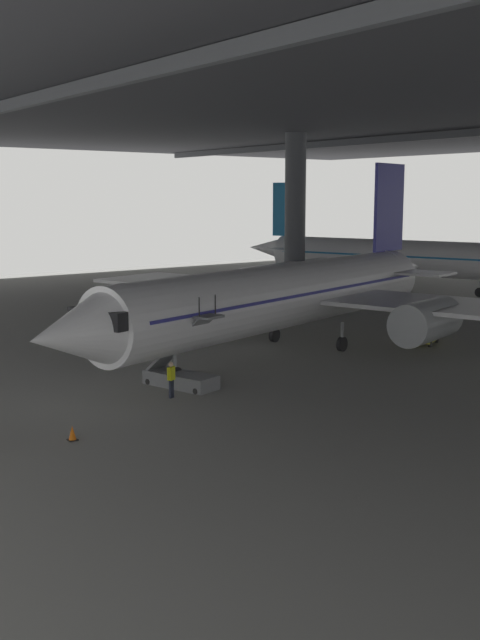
% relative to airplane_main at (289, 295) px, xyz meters
% --- Properties ---
extents(ground_plane, '(110.00, 110.00, 0.00)m').
position_rel_airplane_main_xyz_m(ground_plane, '(-0.35, -0.43, -3.51)').
color(ground_plane, gray).
extents(hangar_structure, '(121.00, 99.00, 16.73)m').
position_rel_airplane_main_xyz_m(hangar_structure, '(-0.45, 13.33, 12.58)').
color(hangar_structure, '#4C4F54').
rests_on(hangar_structure, ground_plane).
extents(airplane_main, '(36.74, 37.31, 11.78)m').
position_rel_airplane_main_xyz_m(airplane_main, '(0.00, 0.00, 0.00)').
color(airplane_main, white).
rests_on(airplane_main, ground_plane).
extents(boarding_stairs, '(4.48, 2.44, 4.72)m').
position_rel_airplane_main_xyz_m(boarding_stairs, '(3.27, -9.95, -2.77)').
color(boarding_stairs, slate).
rests_on(boarding_stairs, ground_plane).
extents(crew_worker_by_stairs, '(0.33, 0.52, 1.74)m').
position_rel_airplane_main_xyz_m(crew_worker_by_stairs, '(4.77, -11.53, -2.51)').
color(crew_worker_by_stairs, '#232838').
rests_on(crew_worker_by_stairs, ground_plane).
extents(airplane_distant, '(33.94, 33.55, 10.93)m').
position_rel_airplane_main_xyz_m(airplane_distant, '(-17.42, 28.75, -0.16)').
color(airplane_distant, white).
rests_on(airplane_distant, ground_plane).
extents(traffic_cone_orange, '(0.36, 0.36, 0.60)m').
position_rel_airplane_main_xyz_m(traffic_cone_orange, '(7.80, -18.06, -3.22)').
color(traffic_cone_orange, black).
rests_on(traffic_cone_orange, ground_plane).
extents(baggage_tug, '(1.99, 2.50, 0.90)m').
position_rel_airplane_main_xyz_m(baggage_tug, '(3.50, 8.69, -2.98)').
color(baggage_tug, yellow).
rests_on(baggage_tug, ground_plane).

